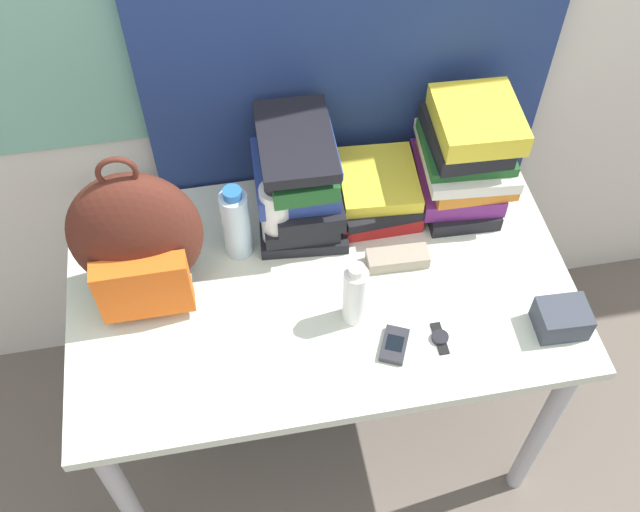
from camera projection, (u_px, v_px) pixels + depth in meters
desk at (320, 304)px, 1.87m from camera, size 1.20×0.72×0.75m
backpack at (137, 240)px, 1.65m from camera, size 0.30×0.20×0.42m
book_stack_left at (298, 180)px, 1.82m from camera, size 0.24×0.29×0.28m
book_stack_center at (375, 191)px, 1.90m from camera, size 0.22×0.24×0.11m
book_stack_right at (465, 157)px, 1.85m from camera, size 0.24×0.28×0.30m
water_bottle at (236, 223)px, 1.77m from camera, size 0.07×0.07×0.22m
sports_bottle at (277, 216)px, 1.78m from camera, size 0.08×0.08×0.22m
sunscreen_bottle at (355, 294)px, 1.67m from camera, size 0.06×0.06×0.19m
cell_phone at (394, 345)px, 1.68m from camera, size 0.09×0.10×0.02m
sunglasses_case at (398, 259)px, 1.82m from camera, size 0.15×0.06×0.04m
camera_pouch at (562, 318)px, 1.69m from camera, size 0.12×0.10×0.07m
wristwatch at (440, 338)px, 1.69m from camera, size 0.04×0.08×0.01m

